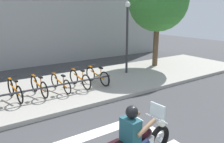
# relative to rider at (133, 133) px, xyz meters

# --- Properties ---
(sidewalk) EXTENTS (24.00, 4.40, 0.15)m
(sidewalk) POSITION_rel_rider_xyz_m (-0.95, 5.35, -0.77)
(sidewalk) COLOR #A8A399
(sidewalk) RESTS_ON ground
(crosswalk_stripe_4) EXTENTS (2.80, 0.40, 0.01)m
(crosswalk_stripe_4) POSITION_rel_rider_xyz_m (0.18, 1.62, -0.84)
(crosswalk_stripe_4) COLOR white
(crosswalk_stripe_4) RESTS_ON ground
(rider) EXTENTS (0.67, 0.58, 1.46)m
(rider) POSITION_rel_rider_xyz_m (0.00, 0.00, 0.00)
(rider) COLOR #1E4C59
(rider) RESTS_ON ground
(bicycle_3) EXTENTS (0.48, 1.66, 0.80)m
(bicycle_3) POSITION_rel_rider_xyz_m (-1.49, 5.01, -0.33)
(bicycle_3) COLOR black
(bicycle_3) RESTS_ON sidewalk
(bicycle_4) EXTENTS (0.48, 1.61, 0.79)m
(bicycle_4) POSITION_rel_rider_xyz_m (-0.63, 5.01, -0.33)
(bicycle_4) COLOR black
(bicycle_4) RESTS_ON sidewalk
(bicycle_5) EXTENTS (0.48, 1.66, 0.72)m
(bicycle_5) POSITION_rel_rider_xyz_m (0.23, 5.02, -0.36)
(bicycle_5) COLOR black
(bicycle_5) RESTS_ON sidewalk
(bicycle_6) EXTENTS (0.48, 1.64, 0.80)m
(bicycle_6) POSITION_rel_rider_xyz_m (1.09, 5.01, -0.33)
(bicycle_6) COLOR black
(bicycle_6) RESTS_ON sidewalk
(bicycle_7) EXTENTS (0.48, 1.71, 0.80)m
(bicycle_7) POSITION_rel_rider_xyz_m (1.95, 5.01, -0.33)
(bicycle_7) COLOR black
(bicycle_7) RESTS_ON sidewalk
(bike_rack) EXTENTS (6.63, 0.07, 0.49)m
(bike_rack) POSITION_rel_rider_xyz_m (-1.06, 4.46, -0.26)
(bike_rack) COLOR #333338
(bike_rack) RESTS_ON sidewalk
(street_lamp) EXTENTS (0.28, 0.28, 3.80)m
(street_lamp) POSITION_rel_rider_xyz_m (4.15, 5.75, 1.50)
(street_lamp) COLOR #2D2D33
(street_lamp) RESTS_ON ground
(tree_near_rack) EXTENTS (3.43, 3.43, 5.61)m
(tree_near_rack) POSITION_rel_rider_xyz_m (6.62, 6.15, 3.04)
(tree_near_rack) COLOR brown
(tree_near_rack) RESTS_ON ground
(building_backdrop) EXTENTS (24.00, 1.20, 6.98)m
(building_backdrop) POSITION_rel_rider_xyz_m (-0.95, 11.05, 2.65)
(building_backdrop) COLOR #9B9B9B
(building_backdrop) RESTS_ON ground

